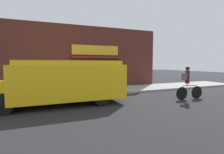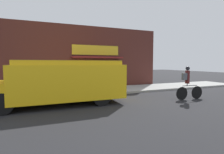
% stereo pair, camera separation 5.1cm
% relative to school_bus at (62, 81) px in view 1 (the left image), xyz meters
% --- Properties ---
extents(ground_plane, '(70.00, 70.00, 0.00)m').
position_rel_school_bus_xyz_m(ground_plane, '(0.60, 1.41, -1.07)').
color(ground_plane, '#232326').
extents(sidewalk, '(28.00, 2.89, 0.12)m').
position_rel_school_bus_xyz_m(sidewalk, '(0.60, 2.85, -1.01)').
color(sidewalk, '#999993').
rests_on(sidewalk, ground_plane).
extents(storefront, '(15.33, 0.96, 4.68)m').
position_rel_school_bus_xyz_m(storefront, '(0.68, 4.53, 1.27)').
color(storefront, '#4C231E').
rests_on(storefront, ground_plane).
extents(school_bus, '(6.25, 2.68, 2.03)m').
position_rel_school_bus_xyz_m(school_bus, '(0.00, 0.00, 0.00)').
color(school_bus, yellow).
rests_on(school_bus, ground_plane).
extents(cyclist, '(1.68, 0.21, 1.75)m').
position_rel_school_bus_xyz_m(cyclist, '(6.23, -1.44, -0.24)').
color(cyclist, black).
rests_on(cyclist, ground_plane).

